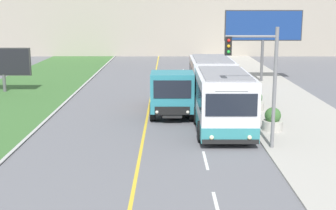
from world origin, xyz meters
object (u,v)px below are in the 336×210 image
object	(u,v)px
planter_round_third	(246,88)
planter_round_far	(236,78)
traffic_light_mast	(262,72)
billboard_large	(265,27)
billboard_small	(5,63)
city_bus	(219,91)
planter_round_near	(275,120)
planter_round_second	(257,102)
dump_truck	(174,94)

from	to	relation	value
planter_round_third	planter_round_far	bearing A→B (deg)	91.06
traffic_light_mast	planter_round_third	xyz separation A→B (m)	(1.44, 12.40, -2.83)
billboard_large	billboard_small	distance (m)	20.75
city_bus	planter_round_near	xyz separation A→B (m)	(2.53, -3.07, -0.96)
billboard_large	planter_round_second	size ratio (longest dim) A/B	5.19
dump_truck	traffic_light_mast	distance (m)	7.71
city_bus	billboard_small	world-z (taller)	billboard_small
traffic_light_mast	planter_round_third	distance (m)	12.81
planter_round_near	traffic_light_mast	bearing A→B (deg)	-114.30
planter_round_third	billboard_large	bearing A→B (deg)	69.57
dump_truck	billboard_large	bearing A→B (deg)	58.95
city_bus	billboard_small	distance (m)	17.09
billboard_large	planter_round_third	distance (m)	8.18
traffic_light_mast	planter_round_far	bearing A→B (deg)	85.49
planter_round_second	city_bus	bearing A→B (deg)	-146.71
dump_truck	planter_round_near	bearing A→B (deg)	-34.04
planter_round_near	planter_round_third	distance (m)	9.41
city_bus	planter_round_second	bearing A→B (deg)	33.29
planter_round_near	planter_round_second	xyz separation A→B (m)	(-0.05, 4.70, 0.02)
planter_round_second	planter_round_far	distance (m)	9.41
billboard_small	traffic_light_mast	bearing A→B (deg)	-41.69
planter_round_far	traffic_light_mast	bearing A→B (deg)	-94.51
traffic_light_mast	billboard_small	bearing A→B (deg)	138.31
planter_round_near	city_bus	bearing A→B (deg)	129.48
planter_round_third	planter_round_second	bearing A→B (deg)	-91.65
traffic_light_mast	planter_round_third	bearing A→B (deg)	83.39
billboard_small	planter_round_second	bearing A→B (deg)	-20.91
dump_truck	traffic_light_mast	bearing A→B (deg)	-59.97
planter_round_second	planter_round_near	bearing A→B (deg)	-89.38
city_bus	dump_truck	xyz separation A→B (m)	(-2.53, 0.35, -0.22)
city_bus	planter_round_second	world-z (taller)	city_bus
billboard_large	planter_round_far	world-z (taller)	billboard_large
city_bus	billboard_large	distance (m)	14.34
traffic_light_mast	city_bus	bearing A→B (deg)	101.00
planter_round_near	planter_round_third	world-z (taller)	planter_round_third
dump_truck	planter_round_second	bearing A→B (deg)	14.37
traffic_light_mast	planter_round_near	xyz separation A→B (m)	(1.35, 3.00, -2.85)
billboard_small	planter_round_third	bearing A→B (deg)	-6.34
planter_round_near	planter_round_second	world-z (taller)	planter_round_second
traffic_light_mast	billboard_small	world-z (taller)	traffic_light_mast
dump_truck	planter_round_second	world-z (taller)	dump_truck
city_bus	dump_truck	bearing A→B (deg)	172.22
billboard_large	planter_round_second	distance (m)	12.37
planter_round_second	dump_truck	bearing A→B (deg)	-165.63
traffic_light_mast	billboard_small	xyz separation A→B (m)	(-16.12, 14.36, -1.26)
dump_truck	planter_round_far	size ratio (longest dim) A/B	5.14
planter_round_near	planter_round_far	size ratio (longest dim) A/B	0.96
planter_round_second	planter_round_third	xyz separation A→B (m)	(0.14, 4.70, 0.00)
planter_round_near	planter_round_far	distance (m)	14.11
billboard_small	planter_round_far	world-z (taller)	billboard_small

